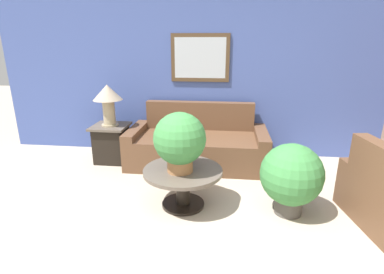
% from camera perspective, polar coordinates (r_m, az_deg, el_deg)
% --- Properties ---
extents(ground_plane, '(20.00, 20.00, 0.00)m').
position_cam_1_polar(ground_plane, '(2.73, 1.61, -24.37)').
color(ground_plane, tan).
extents(wall_back, '(7.28, 0.09, 2.60)m').
position_cam_1_polar(wall_back, '(4.93, 4.75, 11.56)').
color(wall_back, '#42569E').
rests_on(wall_back, ground_plane).
extents(couch_main, '(2.10, 0.97, 0.91)m').
position_cam_1_polar(couch_main, '(4.66, 1.06, -1.61)').
color(couch_main, brown).
rests_on(couch_main, ground_plane).
extents(coffee_table, '(0.90, 0.90, 0.46)m').
position_cam_1_polar(coffee_table, '(3.45, -1.74, -8.07)').
color(coffee_table, black).
rests_on(coffee_table, ground_plane).
extents(side_table, '(0.54, 0.54, 0.59)m').
position_cam_1_polar(side_table, '(4.91, -15.05, -1.06)').
color(side_table, black).
rests_on(side_table, ground_plane).
extents(table_lamp, '(0.44, 0.44, 0.63)m').
position_cam_1_polar(table_lamp, '(4.73, -15.75, 7.26)').
color(table_lamp, tan).
rests_on(table_lamp, side_table).
extents(potted_plant_on_table, '(0.57, 0.57, 0.67)m').
position_cam_1_polar(potted_plant_on_table, '(3.23, -2.36, -0.63)').
color(potted_plant_on_table, '#9E6B42').
rests_on(potted_plant_on_table, coffee_table).
extents(potted_plant_floor, '(0.67, 0.67, 0.81)m').
position_cam_1_polar(potted_plant_floor, '(3.42, 18.38, -7.11)').
color(potted_plant_floor, '#4C4742').
rests_on(potted_plant_floor, ground_plane).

